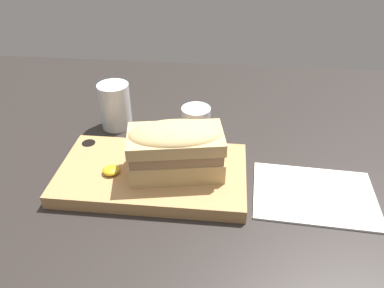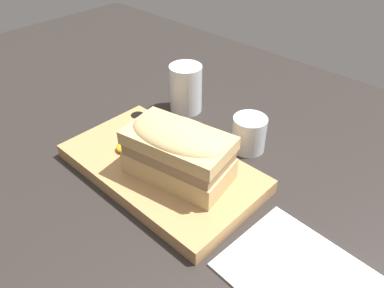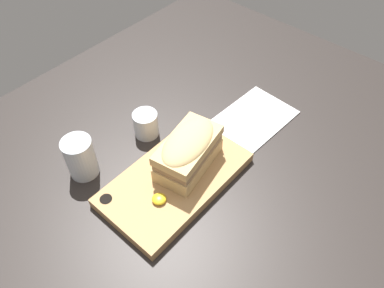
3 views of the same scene
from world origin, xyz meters
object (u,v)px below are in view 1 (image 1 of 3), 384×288
(serving_board, at_px, (152,174))
(napkin, at_px, (314,195))
(water_glass, at_px, (116,108))
(wine_glass, at_px, (196,123))
(sandwich, at_px, (176,147))

(serving_board, height_order, napkin, serving_board)
(water_glass, relative_size, wine_glass, 1.53)
(sandwich, distance_m, napkin, 0.26)
(serving_board, relative_size, water_glass, 3.34)
(serving_board, distance_m, sandwich, 0.08)
(wine_glass, bearing_deg, water_glass, 173.32)
(serving_board, bearing_deg, sandwich, -1.35)
(serving_board, height_order, sandwich, sandwich)
(wine_glass, bearing_deg, serving_board, -112.34)
(sandwich, relative_size, wine_glass, 2.67)
(sandwich, relative_size, napkin, 0.81)
(water_glass, relative_size, napkin, 0.47)
(water_glass, bearing_deg, wine_glass, -6.68)
(napkin, bearing_deg, serving_board, 176.93)
(sandwich, bearing_deg, water_glass, 131.47)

